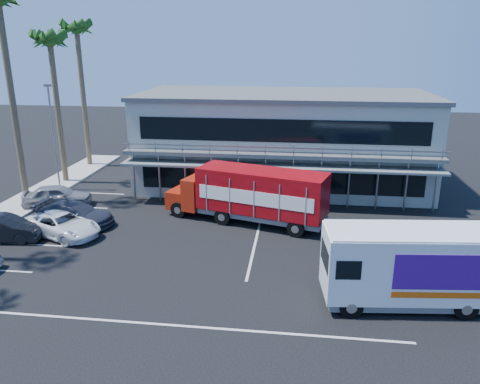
# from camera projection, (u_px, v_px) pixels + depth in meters

# --- Properties ---
(ground) EXTENTS (120.00, 120.00, 0.00)m
(ground) POSITION_uv_depth(u_px,v_px,m) (213.00, 261.00, 24.61)
(ground) COLOR black
(ground) RESTS_ON ground
(building) EXTENTS (22.40, 12.00, 7.30)m
(building) POSITION_uv_depth(u_px,v_px,m) (283.00, 139.00, 37.26)
(building) COLOR #9EA294
(building) RESTS_ON ground
(curb_strip) EXTENTS (3.00, 32.00, 0.16)m
(curb_strip) POSITION_uv_depth(u_px,v_px,m) (13.00, 209.00, 32.05)
(curb_strip) COLOR #A5A399
(curb_strip) RESTS_ON ground
(palm_d) EXTENTS (2.80, 2.80, 14.75)m
(palm_d) POSITION_uv_depth(u_px,v_px,m) (0.00, 13.00, 30.10)
(palm_d) COLOR brown
(palm_d) RESTS_ON ground
(palm_e) EXTENTS (2.80, 2.80, 12.25)m
(palm_e) POSITION_uv_depth(u_px,v_px,m) (51.00, 48.00, 35.45)
(palm_e) COLOR brown
(palm_e) RESTS_ON ground
(palm_f) EXTENTS (2.80, 2.80, 13.25)m
(palm_f) POSITION_uv_depth(u_px,v_px,m) (77.00, 37.00, 40.42)
(palm_f) COLOR brown
(palm_f) RESTS_ON ground
(light_pole_far) EXTENTS (0.50, 0.25, 8.09)m
(light_pole_far) POSITION_uv_depth(u_px,v_px,m) (53.00, 133.00, 35.34)
(light_pole_far) COLOR gray
(light_pole_far) RESTS_ON ground
(red_truck) EXTENTS (10.68, 5.30, 3.51)m
(red_truck) POSITION_uv_depth(u_px,v_px,m) (251.00, 194.00, 29.36)
(red_truck) COLOR #A2200D
(red_truck) RESTS_ON ground
(white_van) EXTENTS (7.39, 3.17, 3.51)m
(white_van) POSITION_uv_depth(u_px,v_px,m) (408.00, 266.00, 19.97)
(white_van) COLOR white
(white_van) RESTS_ON ground
(parked_car_b) EXTENTS (4.64, 2.01, 1.48)m
(parked_car_b) POSITION_uv_depth(u_px,v_px,m) (4.00, 228.00, 27.01)
(parked_car_b) COLOR black
(parked_car_b) RESTS_ON ground
(parked_car_c) EXTENTS (5.47, 3.98, 1.38)m
(parked_car_c) POSITION_uv_depth(u_px,v_px,m) (62.00, 225.00, 27.66)
(parked_car_c) COLOR white
(parked_car_c) RESTS_ON ground
(parked_car_d) EXTENTS (5.25, 2.73, 1.45)m
(parked_car_d) POSITION_uv_depth(u_px,v_px,m) (75.00, 214.00, 29.30)
(parked_car_d) COLOR #2D303C
(parked_car_d) RESTS_ON ground
(parked_car_e) EXTENTS (4.95, 3.18, 1.57)m
(parked_car_e) POSITION_uv_depth(u_px,v_px,m) (57.00, 196.00, 32.65)
(parked_car_e) COLOR gray
(parked_car_e) RESTS_ON ground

